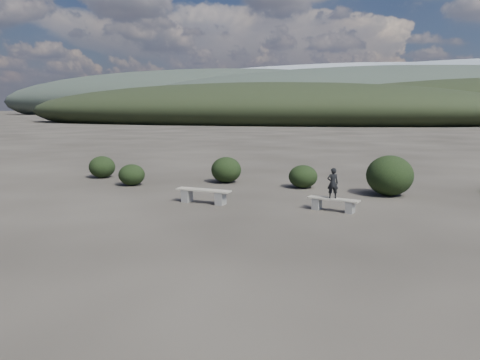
% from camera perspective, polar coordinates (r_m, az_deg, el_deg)
% --- Properties ---
extents(ground, '(1200.00, 1200.00, 0.00)m').
position_cam_1_polar(ground, '(10.05, -2.69, -9.26)').
color(ground, '#292520').
rests_on(ground, ground).
extents(bench_left, '(1.91, 0.58, 0.47)m').
position_cam_1_polar(bench_left, '(15.48, -4.48, -1.81)').
color(bench_left, slate).
rests_on(bench_left, ground).
extents(bench_right, '(1.63, 0.70, 0.40)m').
position_cam_1_polar(bench_right, '(14.53, 11.29, -2.82)').
color(bench_right, slate).
rests_on(bench_right, ground).
extents(seated_person, '(0.40, 0.33, 0.93)m').
position_cam_1_polar(seated_person, '(14.43, 11.24, -0.38)').
color(seated_person, black).
rests_on(seated_person, bench_right).
extents(shrub_a, '(1.06, 1.06, 0.87)m').
position_cam_1_polar(shrub_a, '(19.54, -13.06, 0.62)').
color(shrub_a, black).
rests_on(shrub_a, ground).
extents(shrub_b, '(1.27, 1.27, 1.09)m').
position_cam_1_polar(shrub_b, '(19.75, -1.69, 1.25)').
color(shrub_b, black).
rests_on(shrub_b, ground).
extents(shrub_c, '(1.13, 1.13, 0.91)m').
position_cam_1_polar(shrub_c, '(18.59, 7.69, 0.43)').
color(shrub_c, black).
rests_on(shrub_c, ground).
extents(shrub_d, '(1.66, 1.66, 1.45)m').
position_cam_1_polar(shrub_d, '(17.61, 17.79, 0.53)').
color(shrub_d, black).
rests_on(shrub_d, ground).
extents(shrub_f, '(1.17, 1.17, 0.99)m').
position_cam_1_polar(shrub_f, '(22.05, -16.47, 1.54)').
color(shrub_f, black).
rests_on(shrub_f, ground).
extents(mountain_ridges, '(500.00, 400.00, 56.00)m').
position_cam_1_polar(mountain_ridges, '(348.30, 15.67, 9.61)').
color(mountain_ridges, black).
rests_on(mountain_ridges, ground).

